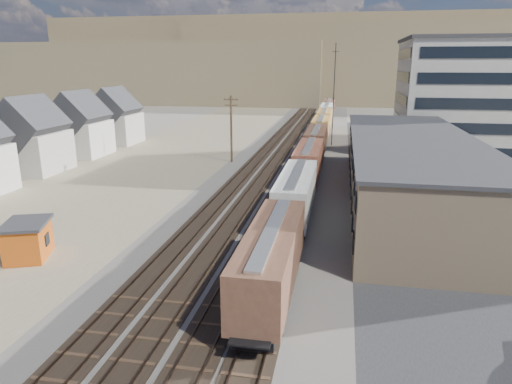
% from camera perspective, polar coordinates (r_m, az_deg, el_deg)
% --- Properties ---
extents(ground, '(300.00, 300.00, 0.00)m').
position_cam_1_polar(ground, '(29.20, -6.35, -14.14)').
color(ground, '#6B6356').
rests_on(ground, ground).
extents(ballast_bed, '(18.00, 200.00, 0.06)m').
position_cam_1_polar(ballast_bed, '(75.92, 4.65, 4.71)').
color(ballast_bed, '#4C4742').
rests_on(ballast_bed, ground).
extents(dirt_yard, '(24.00, 180.00, 0.03)m').
position_cam_1_polar(dirt_yard, '(71.36, -12.46, 3.67)').
color(dirt_yard, '#746B50').
rests_on(dirt_yard, ground).
extents(asphalt_lot, '(26.00, 120.00, 0.04)m').
position_cam_1_polar(asphalt_lot, '(62.52, 23.55, 1.03)').
color(asphalt_lot, '#232326').
rests_on(asphalt_lot, ground).
extents(rail_tracks, '(11.40, 200.00, 0.24)m').
position_cam_1_polar(rail_tracks, '(75.96, 4.24, 4.79)').
color(rail_tracks, black).
rests_on(rail_tracks, ground).
extents(freight_train, '(3.00, 119.74, 4.46)m').
position_cam_1_polar(freight_train, '(80.23, 7.82, 7.22)').
color(freight_train, black).
rests_on(freight_train, ground).
extents(warehouse, '(12.40, 40.40, 7.25)m').
position_cam_1_polar(warehouse, '(50.83, 18.64, 2.60)').
color(warehouse, tan).
rests_on(warehouse, ground).
extents(office_tower, '(22.60, 18.60, 18.45)m').
position_cam_1_polar(office_tower, '(81.79, 25.43, 10.59)').
color(office_tower, '#9E998E').
rests_on(office_tower, ground).
extents(utility_pole_north, '(2.20, 0.32, 10.00)m').
position_cam_1_polar(utility_pole_north, '(68.71, -3.11, 8.03)').
color(utility_pole_north, '#382619').
rests_on(utility_pole_north, ground).
extents(radio_mast, '(1.20, 0.16, 18.00)m').
position_cam_1_polar(radio_mast, '(84.32, 9.69, 11.88)').
color(radio_mast, black).
rests_on(radio_mast, ground).
extents(townhouse_row, '(8.15, 68.16, 10.47)m').
position_cam_1_polar(townhouse_row, '(65.26, -29.38, 4.77)').
color(townhouse_row, '#B7B2A8').
rests_on(townhouse_row, ground).
extents(hills_north, '(265.00, 80.00, 32.00)m').
position_cam_1_polar(hills_north, '(192.20, 8.75, 15.46)').
color(hills_north, brown).
rests_on(hills_north, ground).
extents(maintenance_shed, '(4.26, 4.81, 2.93)m').
position_cam_1_polar(maintenance_shed, '(39.22, -26.63, -5.36)').
color(maintenance_shed, '#BF4F11').
rests_on(maintenance_shed, ground).
extents(parked_car_red, '(3.46, 5.27, 1.67)m').
position_cam_1_polar(parked_car_red, '(35.85, 24.88, -8.21)').
color(parked_car_red, '#A9260F').
rests_on(parked_car_red, ground).
extents(parked_car_blue, '(5.31, 5.30, 1.43)m').
position_cam_1_polar(parked_car_blue, '(69.68, 25.11, 2.84)').
color(parked_car_blue, navy).
rests_on(parked_car_blue, ground).
extents(parked_car_far, '(3.39, 4.90, 1.55)m').
position_cam_1_polar(parked_car_far, '(82.03, 28.14, 4.25)').
color(parked_car_far, white).
rests_on(parked_car_far, ground).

